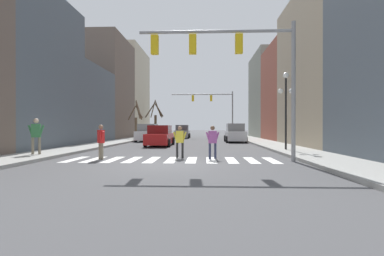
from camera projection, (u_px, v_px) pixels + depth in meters
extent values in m
plane|color=#4C4C4F|center=(167.00, 165.00, 11.89)|extent=(240.00, 240.00, 0.00)
cube|color=#9E9E99|center=(344.00, 164.00, 11.59)|extent=(2.57, 90.00, 0.15)
cube|color=#515B66|center=(14.00, 72.00, 19.81)|extent=(6.00, 8.81, 10.33)
cube|color=#515B66|center=(71.00, 105.00, 28.26)|extent=(6.00, 8.10, 7.10)
cube|color=#66564C|center=(102.00, 89.00, 36.84)|extent=(6.00, 9.10, 12.30)
cube|color=#BCB299|center=(124.00, 93.00, 46.92)|extent=(6.00, 11.09, 13.56)
cube|color=tan|center=(335.00, 70.00, 22.13)|extent=(6.00, 10.75, 11.43)
cube|color=#934C3D|center=(296.00, 94.00, 31.55)|extent=(6.00, 8.11, 10.02)
cube|color=gray|center=(276.00, 96.00, 40.66)|extent=(6.00, 10.13, 11.37)
cube|color=white|center=(75.00, 159.00, 13.81)|extent=(0.45, 2.60, 0.01)
cube|color=white|center=(94.00, 159.00, 13.77)|extent=(0.45, 2.60, 0.01)
cube|color=white|center=(113.00, 160.00, 13.73)|extent=(0.45, 2.60, 0.01)
cube|color=white|center=(133.00, 160.00, 13.69)|extent=(0.45, 2.60, 0.01)
cube|color=white|center=(152.00, 160.00, 13.65)|extent=(0.45, 2.60, 0.01)
cube|color=white|center=(172.00, 160.00, 13.61)|extent=(0.45, 2.60, 0.01)
cube|color=white|center=(192.00, 160.00, 13.57)|extent=(0.45, 2.60, 0.01)
cube|color=white|center=(211.00, 160.00, 13.53)|extent=(0.45, 2.60, 0.01)
cube|color=white|center=(231.00, 160.00, 13.49)|extent=(0.45, 2.60, 0.01)
cube|color=white|center=(251.00, 160.00, 13.45)|extent=(0.45, 2.60, 0.01)
cube|color=white|center=(272.00, 160.00, 13.41)|extent=(0.45, 2.60, 0.01)
cylinder|color=gray|center=(293.00, 91.00, 12.97)|extent=(0.18, 0.18, 6.08)
cylinder|color=gray|center=(216.00, 32.00, 13.10)|extent=(6.73, 0.14, 0.14)
cube|color=yellow|center=(239.00, 44.00, 13.06)|extent=(0.32, 0.28, 0.84)
cube|color=yellow|center=(193.00, 44.00, 13.15)|extent=(0.32, 0.28, 0.84)
cube|color=yellow|center=(155.00, 45.00, 13.22)|extent=(0.32, 0.28, 0.84)
cylinder|color=gray|center=(232.00, 114.00, 41.74)|extent=(0.18, 0.18, 6.47)
cylinder|color=gray|center=(202.00, 94.00, 41.92)|extent=(8.52, 0.14, 0.14)
cube|color=yellow|center=(211.00, 98.00, 41.86)|extent=(0.32, 0.28, 0.84)
cube|color=yellow|center=(193.00, 98.00, 41.97)|extent=(0.32, 0.28, 0.84)
cylinder|color=black|center=(286.00, 114.00, 17.99)|extent=(0.12, 0.12, 4.28)
sphere|color=white|center=(286.00, 75.00, 17.98)|extent=(0.36, 0.36, 0.36)
sphere|color=white|center=(280.00, 91.00, 18.00)|extent=(0.31, 0.31, 0.31)
sphere|color=white|center=(291.00, 91.00, 17.97)|extent=(0.31, 0.31, 0.31)
cube|color=gray|center=(182.00, 134.00, 39.82)|extent=(1.75, 4.18, 0.86)
cube|color=#464648|center=(182.00, 128.00, 39.82)|extent=(1.61, 2.18, 0.71)
cylinder|color=black|center=(188.00, 136.00, 38.49)|extent=(0.22, 0.64, 0.64)
cylinder|color=black|center=(175.00, 136.00, 38.56)|extent=(0.22, 0.64, 0.64)
cylinder|color=black|center=(189.00, 135.00, 41.08)|extent=(0.22, 0.64, 0.64)
cylinder|color=black|center=(177.00, 135.00, 41.16)|extent=(0.22, 0.64, 0.64)
cube|color=silver|center=(235.00, 136.00, 29.38)|extent=(1.75, 4.27, 0.91)
cube|color=slate|center=(235.00, 127.00, 29.38)|extent=(1.61, 2.22, 0.74)
cylinder|color=black|center=(225.00, 138.00, 30.74)|extent=(0.22, 0.64, 0.64)
cylinder|color=black|center=(243.00, 138.00, 30.66)|extent=(0.22, 0.64, 0.64)
cylinder|color=black|center=(227.00, 139.00, 28.10)|extent=(0.22, 0.64, 0.64)
cylinder|color=black|center=(246.00, 139.00, 28.02)|extent=(0.22, 0.64, 0.64)
cube|color=white|center=(148.00, 135.00, 31.12)|extent=(1.85, 4.80, 0.90)
cube|color=gray|center=(148.00, 127.00, 31.11)|extent=(1.70, 2.50, 0.73)
cylinder|color=black|center=(142.00, 138.00, 32.65)|extent=(0.22, 0.64, 0.64)
cylinder|color=black|center=(159.00, 138.00, 32.56)|extent=(0.22, 0.64, 0.64)
cylinder|color=black|center=(136.00, 139.00, 29.67)|extent=(0.22, 0.64, 0.64)
cylinder|color=black|center=(155.00, 139.00, 29.59)|extent=(0.22, 0.64, 0.64)
cube|color=red|center=(160.00, 139.00, 23.66)|extent=(1.71, 4.86, 0.80)
cube|color=maroon|center=(160.00, 129.00, 23.65)|extent=(1.58, 2.53, 0.65)
cylinder|color=black|center=(169.00, 143.00, 22.12)|extent=(0.22, 0.64, 0.64)
cylinder|color=black|center=(145.00, 143.00, 22.19)|extent=(0.22, 0.64, 0.64)
cylinder|color=black|center=(173.00, 141.00, 25.12)|extent=(0.22, 0.64, 0.64)
cylinder|color=black|center=(152.00, 141.00, 25.20)|extent=(0.22, 0.64, 0.64)
cylinder|color=black|center=(177.00, 150.00, 14.49)|extent=(0.11, 0.11, 0.73)
cylinder|color=black|center=(183.00, 150.00, 14.46)|extent=(0.11, 0.11, 0.73)
cube|color=gold|center=(180.00, 137.00, 14.48)|extent=(0.37, 0.22, 0.58)
sphere|color=#8C664C|center=(180.00, 128.00, 14.47)|extent=(0.21, 0.21, 0.21)
cylinder|color=gold|center=(176.00, 138.00, 14.50)|extent=(0.26, 0.10, 0.56)
cylinder|color=gold|center=(184.00, 138.00, 14.45)|extent=(0.26, 0.10, 0.56)
cylinder|color=#7A705B|center=(100.00, 151.00, 13.86)|extent=(0.11, 0.11, 0.76)
cylinder|color=#7A705B|center=(102.00, 151.00, 13.64)|extent=(0.11, 0.11, 0.76)
cube|color=red|center=(101.00, 136.00, 13.75)|extent=(0.40, 0.42, 0.60)
sphere|color=#8C664C|center=(101.00, 127.00, 13.75)|extent=(0.21, 0.21, 0.21)
cylinder|color=red|center=(99.00, 137.00, 13.91)|extent=(0.23, 0.25, 0.58)
cylinder|color=red|center=(103.00, 137.00, 13.58)|extent=(0.23, 0.25, 0.58)
cylinder|color=#7A705B|center=(40.00, 146.00, 14.77)|extent=(0.13, 0.13, 0.84)
cylinder|color=#7A705B|center=(33.00, 146.00, 14.70)|extent=(0.13, 0.13, 0.84)
cube|color=#337542|center=(36.00, 131.00, 14.73)|extent=(0.46, 0.34, 0.66)
sphere|color=beige|center=(36.00, 121.00, 14.73)|extent=(0.24, 0.24, 0.24)
cylinder|color=#337542|center=(41.00, 131.00, 14.79)|extent=(0.30, 0.17, 0.64)
cylinder|color=#337542|center=(31.00, 132.00, 14.67)|extent=(0.30, 0.17, 0.64)
cylinder|color=#282D47|center=(210.00, 151.00, 14.01)|extent=(0.11, 0.11, 0.74)
cylinder|color=#282D47|center=(215.00, 151.00, 14.07)|extent=(0.11, 0.11, 0.74)
cube|color=#9E4C93|center=(213.00, 137.00, 14.04)|extent=(0.40, 0.29, 0.58)
sphere|color=brown|center=(213.00, 128.00, 14.03)|extent=(0.21, 0.21, 0.21)
cylinder|color=#9E4C93|center=(208.00, 138.00, 13.99)|extent=(0.26, 0.14, 0.56)
cylinder|color=#9E4C93|center=(217.00, 138.00, 14.08)|extent=(0.26, 0.14, 0.56)
cylinder|color=brown|center=(136.00, 128.00, 35.59)|extent=(0.30, 0.30, 2.46)
cylinder|color=brown|center=(139.00, 112.00, 35.36)|extent=(0.97, 0.56, 1.47)
cylinder|color=brown|center=(139.00, 110.00, 35.89)|extent=(0.69, 0.75, 2.33)
cylinder|color=brown|center=(138.00, 110.00, 35.28)|extent=(0.75, 0.75, 2.13)
cylinder|color=brown|center=(132.00, 113.00, 35.97)|extent=(1.22, 0.90, 1.76)
cylinder|color=brown|center=(139.00, 112.00, 35.42)|extent=(0.87, 0.46, 1.94)
cylinder|color=#473828|center=(155.00, 125.00, 47.78)|extent=(0.40, 0.40, 3.23)
cylinder|color=#473828|center=(159.00, 110.00, 47.80)|extent=(1.37, 0.33, 2.10)
cylinder|color=#473828|center=(153.00, 109.00, 46.79)|extent=(0.51, 2.11, 2.93)
cylinder|color=#473828|center=(158.00, 109.00, 48.00)|extent=(0.93, 0.64, 2.45)
cylinder|color=#473828|center=(159.00, 111.00, 47.88)|extent=(1.16, 0.44, 2.34)
cylinder|color=#473828|center=(150.00, 110.00, 46.93)|extent=(1.39, 1.95, 2.57)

